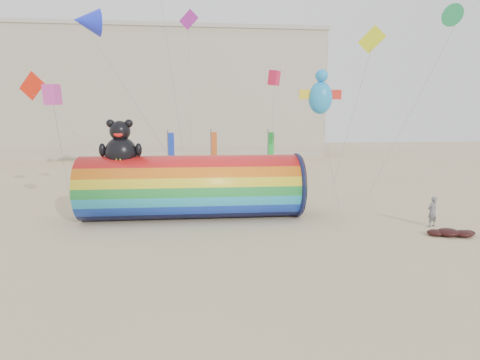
{
  "coord_description": "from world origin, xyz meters",
  "views": [
    {
      "loc": [
        -1.72,
        -21.12,
        6.02
      ],
      "look_at": [
        0.5,
        1.5,
        2.4
      ],
      "focal_mm": 28.0,
      "sensor_mm": 36.0,
      "label": 1
    }
  ],
  "objects": [
    {
      "name": "ground",
      "position": [
        0.0,
        0.0,
        0.0
      ],
      "size": [
        160.0,
        160.0,
        0.0
      ],
      "primitive_type": "plane",
      "color": "#CCB58C",
      "rests_on": "ground"
    },
    {
      "name": "festival_banners",
      "position": [
        -0.24,
        15.25,
        2.64
      ],
      "size": [
        10.26,
        1.74,
        5.2
      ],
      "color": "#59595E",
      "rests_on": "ground"
    },
    {
      "name": "flying_kites",
      "position": [
        -1.87,
        4.4,
        13.61
      ],
      "size": [
        27.59,
        10.69,
        11.16
      ],
      "color": "#2096E2",
      "rests_on": "ground"
    },
    {
      "name": "windsock_assembly",
      "position": [
        -2.43,
        1.91,
        2.05
      ],
      "size": [
        13.43,
        4.09,
        6.19
      ],
      "color": "red",
      "rests_on": "ground"
    },
    {
      "name": "fabric_bundle",
      "position": [
        11.25,
        -3.26,
        0.17
      ],
      "size": [
        2.62,
        1.35,
        0.41
      ],
      "color": "#3A0D0A",
      "rests_on": "ground"
    },
    {
      "name": "hotel_building",
      "position": [
        -12.0,
        45.95,
        10.31
      ],
      "size": [
        60.4,
        15.4,
        20.6
      ],
      "color": "#B7AD99",
      "rests_on": "ground"
    },
    {
      "name": "kite_handler",
      "position": [
        11.26,
        -1.48,
        0.88
      ],
      "size": [
        0.74,
        0.6,
        1.76
      ],
      "primitive_type": "imported",
      "rotation": [
        0.0,
        0.0,
        3.46
      ],
      "color": "slate",
      "rests_on": "ground"
    },
    {
      "name": "beachgoers",
      "position": [
        3.54,
        -5.9,
        0.86
      ],
      "size": [
        76.98,
        50.13,
        1.84
      ],
      "color": "#33333F",
      "rests_on": "ground"
    }
  ]
}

